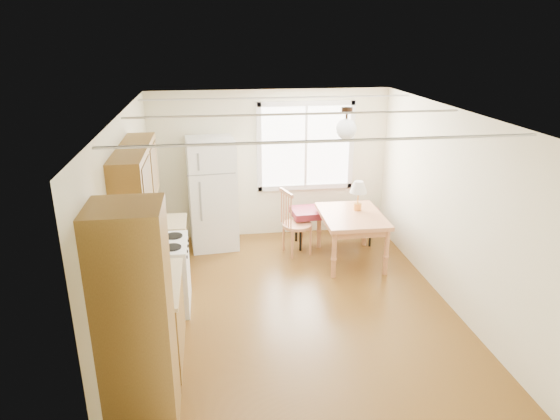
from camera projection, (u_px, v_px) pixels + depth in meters
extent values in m
cube|color=#503110|center=(295.00, 305.00, 6.54)|extent=(4.60, 5.60, 0.12)
cube|color=white|center=(297.00, 113.00, 5.69)|extent=(4.60, 5.60, 0.12)
cube|color=#FBF5C9|center=(270.00, 165.00, 8.44)|extent=(4.60, 0.10, 2.50)
cube|color=#FBF5C9|center=(352.00, 329.00, 3.78)|extent=(4.60, 0.10, 2.50)
cube|color=#FBF5C9|center=(128.00, 224.00, 5.84)|extent=(0.10, 5.60, 2.50)
cube|color=#FBF5C9|center=(450.00, 208.00, 6.38)|extent=(0.10, 5.60, 2.50)
cube|color=brown|center=(136.00, 322.00, 4.23)|extent=(0.60, 0.60, 2.10)
cube|color=brown|center=(153.00, 322.00, 5.37)|extent=(0.60, 1.10, 0.86)
cube|color=#CCB47F|center=(151.00, 284.00, 5.22)|extent=(0.62, 1.14, 0.04)
cube|color=white|center=(163.00, 275.00, 6.34)|extent=(0.65, 0.76, 0.90)
cube|color=brown|center=(165.00, 252.00, 7.05)|extent=(0.60, 0.60, 0.86)
cube|color=brown|center=(136.00, 177.00, 5.52)|extent=(0.33, 1.60, 0.70)
cube|color=white|center=(306.00, 146.00, 8.41)|extent=(1.50, 0.02, 1.35)
cylinder|color=black|center=(347.00, 110.00, 6.17)|extent=(0.14, 0.14, 0.06)
cylinder|color=black|center=(347.00, 118.00, 6.20)|extent=(0.03, 0.03, 0.16)
sphere|color=white|center=(346.00, 129.00, 6.25)|extent=(0.26, 0.26, 0.26)
cube|color=white|center=(212.00, 194.00, 8.07)|extent=(0.80, 0.80, 1.80)
cube|color=gray|center=(211.00, 174.00, 7.58)|extent=(0.74, 0.02, 0.02)
cube|color=gray|center=(200.00, 190.00, 7.63)|extent=(0.03, 0.03, 1.08)
cube|color=maroon|center=(334.00, 211.00, 8.21)|extent=(1.43, 0.61, 0.11)
cylinder|color=black|center=(300.00, 235.00, 8.06)|extent=(0.04, 0.04, 0.54)
cylinder|color=black|center=(370.00, 231.00, 8.22)|extent=(0.04, 0.04, 0.54)
cylinder|color=black|center=(296.00, 226.00, 8.43)|extent=(0.04, 0.04, 0.54)
cylinder|color=black|center=(363.00, 223.00, 8.58)|extent=(0.04, 0.04, 0.54)
cube|color=#B77046|center=(352.00, 216.00, 7.56)|extent=(0.94, 1.24, 0.06)
cube|color=#B77046|center=(352.00, 221.00, 7.59)|extent=(0.84, 1.14, 0.10)
cylinder|color=#B77046|center=(334.00, 255.00, 7.14)|extent=(0.07, 0.07, 0.70)
cylinder|color=#B77046|center=(386.00, 252.00, 7.23)|extent=(0.07, 0.07, 0.70)
cylinder|color=#B77046|center=(319.00, 227.00, 8.15)|extent=(0.07, 0.07, 0.70)
cylinder|color=#B77046|center=(365.00, 225.00, 8.25)|extent=(0.07, 0.07, 0.70)
cylinder|color=#B77046|center=(297.00, 225.00, 7.89)|extent=(0.47, 0.47, 0.05)
cylinder|color=#B77046|center=(292.00, 245.00, 7.78)|extent=(0.04, 0.04, 0.48)
cylinder|color=#B77046|center=(311.00, 241.00, 7.90)|extent=(0.04, 0.04, 0.48)
cylinder|color=#B77046|center=(284.00, 237.00, 8.05)|extent=(0.04, 0.04, 0.48)
cylinder|color=#B77046|center=(301.00, 234.00, 8.18)|extent=(0.04, 0.04, 0.48)
cylinder|color=#C4893E|center=(357.00, 207.00, 7.71)|extent=(0.12, 0.12, 0.11)
cylinder|color=#C4893E|center=(358.00, 198.00, 7.66)|extent=(0.02, 0.02, 0.18)
cone|color=silver|center=(359.00, 187.00, 7.60)|extent=(0.27, 0.27, 0.18)
cube|color=black|center=(147.00, 278.00, 5.23)|extent=(0.18, 0.22, 0.07)
cube|color=black|center=(145.00, 267.00, 5.09)|extent=(0.17, 0.07, 0.26)
cylinder|color=black|center=(147.00, 268.00, 5.24)|extent=(0.13, 0.13, 0.11)
cylinder|color=red|center=(140.00, 279.00, 5.13)|extent=(0.10, 0.10, 0.15)
sphere|color=red|center=(139.00, 271.00, 5.10)|extent=(0.05, 0.05, 0.05)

